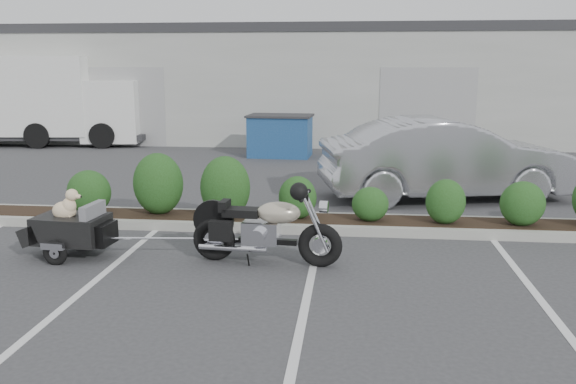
# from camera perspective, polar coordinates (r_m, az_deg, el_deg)

# --- Properties ---
(ground) EXTENTS (90.00, 90.00, 0.00)m
(ground) POSITION_cam_1_polar(r_m,az_deg,el_deg) (8.29, -6.07, -7.06)
(ground) COLOR #38383A
(ground) RESTS_ON ground
(planter_kerb) EXTENTS (12.00, 1.00, 0.15)m
(planter_kerb) POSITION_cam_1_polar(r_m,az_deg,el_deg) (10.22, 2.02, -2.91)
(planter_kerb) COLOR #9E9E93
(planter_kerb) RESTS_ON ground
(building) EXTENTS (26.00, 10.00, 4.00)m
(building) POSITION_cam_1_polar(r_m,az_deg,el_deg) (24.73, 2.24, 10.24)
(building) COLOR #9EA099
(building) RESTS_ON ground
(motorcycle) EXTENTS (2.10, 0.73, 1.20)m
(motorcycle) POSITION_cam_1_polar(r_m,az_deg,el_deg) (8.28, -2.14, -3.54)
(motorcycle) COLOR black
(motorcycle) RESTS_ON ground
(pet_trailer) EXTENTS (1.68, 0.95, 1.00)m
(pet_trailer) POSITION_cam_1_polar(r_m,az_deg,el_deg) (9.13, -19.67, -3.17)
(pet_trailer) COLOR black
(pet_trailer) RESTS_ON ground
(sedan) EXTENTS (5.23, 2.77, 1.64)m
(sedan) POSITION_cam_1_polar(r_m,az_deg,el_deg) (12.65, 14.60, 3.01)
(sedan) COLOR #ACADB3
(sedan) RESTS_ON ground
(dumpster) EXTENTS (1.95, 1.38, 1.24)m
(dumpster) POSITION_cam_1_polar(r_m,az_deg,el_deg) (18.11, -0.73, 5.32)
(dumpster) COLOR navy
(dumpster) RESTS_ON ground
(delivery_truck) EXTENTS (6.63, 2.81, 2.95)m
(delivery_truck) POSITION_cam_1_polar(r_m,az_deg,el_deg) (22.32, -21.23, 7.80)
(delivery_truck) COLOR silver
(delivery_truck) RESTS_ON ground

